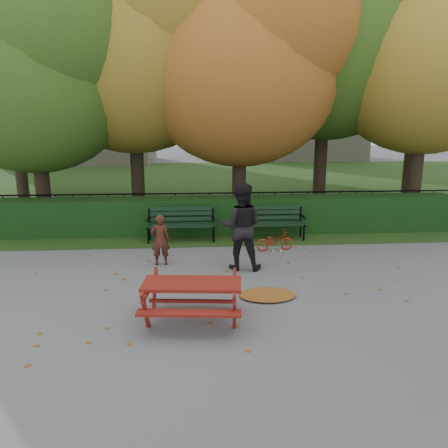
{
  "coord_description": "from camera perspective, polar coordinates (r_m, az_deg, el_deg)",
  "views": [
    {
      "loc": [
        -0.96,
        -7.61,
        3.16
      ],
      "look_at": [
        -0.33,
        1.34,
        1.0
      ],
      "focal_mm": 35.0,
      "sensor_mm": 36.0,
      "label": 1
    }
  ],
  "objects": [
    {
      "name": "ground",
      "position": [
        8.29,
        2.95,
        -8.87
      ],
      "size": [
        90.0,
        90.0,
        0.0
      ],
      "primitive_type": "plane",
      "color": "slate",
      "rests_on": "ground"
    },
    {
      "name": "grass_strip",
      "position": [
        21.86,
        -1.5,
        5.25
      ],
      "size": [
        90.0,
        90.0,
        0.0
      ],
      "primitive_type": "plane",
      "color": "#223B17",
      "rests_on": "ground"
    },
    {
      "name": "building_left",
      "position": [
        34.83,
        -18.52,
        20.06
      ],
      "size": [
        10.0,
        7.0,
        15.0
      ],
      "primitive_type": "cube",
      "color": "#9D957E",
      "rests_on": "ground"
    },
    {
      "name": "building_right",
      "position": [
        36.83,
        10.55,
        17.77
      ],
      "size": [
        9.0,
        6.0,
        12.0
      ],
      "primitive_type": "cube",
      "color": "#9D957E",
      "rests_on": "ground"
    },
    {
      "name": "hedge",
      "position": [
        12.43,
        0.48,
        1.2
      ],
      "size": [
        13.0,
        0.9,
        1.0
      ],
      "primitive_type": "cube",
      "color": "black",
      "rests_on": "ground"
    },
    {
      "name": "iron_fence",
      "position": [
        13.21,
        0.2,
        2.09
      ],
      "size": [
        14.0,
        0.04,
        1.02
      ],
      "color": "black",
      "rests_on": "ground"
    },
    {
      "name": "tree_a",
      "position": [
        13.91,
        -22.92,
        18.15
      ],
      "size": [
        5.88,
        5.6,
        7.48
      ],
      "color": "black",
      "rests_on": "ground"
    },
    {
      "name": "tree_b",
      "position": [
        14.6,
        -10.62,
        22.17
      ],
      "size": [
        6.72,
        6.4,
        8.79
      ],
      "color": "black",
      "rests_on": "ground"
    },
    {
      "name": "tree_c",
      "position": [
        13.79,
        3.7,
        20.46
      ],
      "size": [
        6.3,
        6.0,
        8.0
      ],
      "color": "black",
      "rests_on": "ground"
    },
    {
      "name": "tree_d",
      "position": [
        15.86,
        15.05,
        23.37
      ],
      "size": [
        7.14,
        6.8,
        9.58
      ],
      "color": "black",
      "rests_on": "ground"
    },
    {
      "name": "tree_e",
      "position": [
        15.45,
        26.58,
        19.36
      ],
      "size": [
        6.09,
        5.8,
        8.16
      ],
      "color": "black",
      "rests_on": "ground"
    },
    {
      "name": "tree_f",
      "position": [
        18.12,
        -25.62,
        20.34
      ],
      "size": [
        6.93,
        6.6,
        9.19
      ],
      "color": "black",
      "rests_on": "ground"
    },
    {
      "name": "tree_g",
      "position": [
        19.82,
        25.38,
        18.73
      ],
      "size": [
        6.3,
        6.0,
        8.55
      ],
      "color": "black",
      "rests_on": "ground"
    },
    {
      "name": "bench_left",
      "position": [
        11.62,
        -5.62,
        0.35
      ],
      "size": [
        1.8,
        0.57,
        0.88
      ],
      "color": "black",
      "rests_on": "ground"
    },
    {
      "name": "bench_right",
      "position": [
        11.79,
        6.12,
        0.54
      ],
      "size": [
        1.8,
        0.57,
        0.88
      ],
      "color": "black",
      "rests_on": "ground"
    },
    {
      "name": "picnic_table",
      "position": [
        6.99,
        -4.2,
        -8.73
      ],
      "size": [
        1.66,
        1.39,
        0.75
      ],
      "rotation": [
        0.0,
        0.0,
        -0.1
      ],
      "color": "maroon",
      "rests_on": "ground"
    },
    {
      "name": "leaf_pile",
      "position": [
        8.12,
        5.71,
        -9.16
      ],
      "size": [
        1.05,
        0.73,
        0.07
      ],
      "primitive_type": "ellipsoid",
      "rotation": [
        0.0,
        0.0,
        0.0
      ],
      "color": "maroon",
      "rests_on": "ground"
    },
    {
      "name": "leaf_scatter",
      "position": [
        8.57,
        2.7,
        -8.07
      ],
      "size": [
        9.0,
        5.7,
        0.01
      ],
      "primitive_type": null,
      "color": "maroon",
      "rests_on": "ground"
    },
    {
      "name": "child",
      "position": [
        9.71,
        -8.33,
        -2.07
      ],
      "size": [
        0.44,
        0.31,
        1.14
      ],
      "primitive_type": "imported",
      "rotation": [
        0.0,
        0.0,
        3.24
      ],
      "color": "#461F16",
      "rests_on": "ground"
    },
    {
      "name": "adult",
      "position": [
        9.29,
        2.23,
        -0.33
      ],
      "size": [
        1.01,
        0.85,
        1.87
      ],
      "primitive_type": "imported",
      "rotation": [
        0.0,
        0.0,
        2.97
      ],
      "color": "black",
      "rests_on": "ground"
    },
    {
      "name": "bicycle",
      "position": [
        10.8,
        6.64,
        -2.2
      ],
      "size": [
        0.97,
        0.46,
        0.49
      ],
      "primitive_type": "imported",
      "rotation": [
        0.0,
        0.0,
        1.71
      ],
      "color": "#AE2410",
      "rests_on": "ground"
    }
  ]
}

